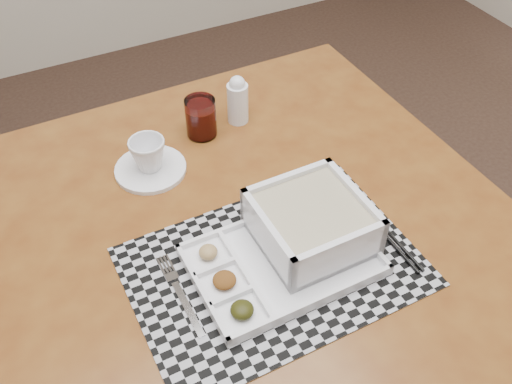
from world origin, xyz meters
TOP-DOWN VIEW (x-y plane):
  - dining_table at (0.27, 0.50)m, footprint 0.99×0.99m
  - placemat at (0.26, 0.37)m, footprint 0.51×0.36m
  - serving_tray at (0.33, 0.39)m, footprint 0.33×0.23m
  - fork at (0.09, 0.39)m, footprint 0.02×0.19m
  - spoon at (0.48, 0.44)m, footprint 0.04×0.18m
  - chopsticks at (0.48, 0.36)m, footprint 0.02×0.24m
  - saucer at (0.15, 0.72)m, footprint 0.15×0.15m
  - cup at (0.15, 0.72)m, footprint 0.09×0.09m
  - juice_glass at (0.29, 0.78)m, footprint 0.07×0.07m
  - creamer_bottle at (0.39, 0.79)m, footprint 0.05×0.05m

SIDE VIEW (x-z plane):
  - dining_table at x=0.27m, z-range 0.29..1.03m
  - placemat at x=0.26m, z-range 0.74..0.74m
  - fork at x=0.09m, z-range 0.74..0.75m
  - saucer at x=0.15m, z-range 0.74..0.75m
  - spoon at x=0.48m, z-range 0.74..0.75m
  - chopsticks at x=0.48m, z-range 0.74..0.75m
  - serving_tray at x=0.33m, z-range 0.73..0.83m
  - juice_glass at x=0.29m, z-range 0.74..0.83m
  - cup at x=0.15m, z-range 0.75..0.82m
  - creamer_bottle at x=0.39m, z-range 0.74..0.86m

